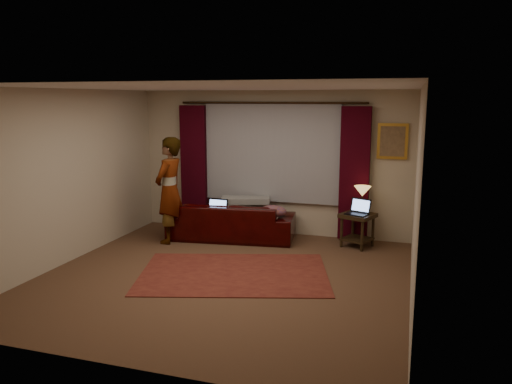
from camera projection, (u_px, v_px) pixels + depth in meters
The scene contains 20 objects.
floor at pixel (224, 277), 6.97m from camera, with size 5.00×5.00×0.01m, color brown.
ceiling at pixel (221, 87), 6.49m from camera, with size 5.00×5.00×0.02m, color silver.
wall_back at pixel (272, 163), 9.08m from camera, with size 5.00×0.02×2.60m, color #C0B196.
wall_front at pixel (119, 232), 4.39m from camera, with size 5.00×0.02×2.60m, color #C0B196.
wall_left at pixel (67, 177), 7.47m from camera, with size 0.02×5.00×2.60m, color #C0B196.
wall_right at pixel (416, 196), 6.00m from camera, with size 0.02×5.00×2.60m, color #C0B196.
sheer_curtain at pixel (271, 152), 8.98m from camera, with size 2.50×0.05×1.80m, color #93949A.
drape_left at pixel (194, 167), 9.44m from camera, with size 0.50×0.14×2.30m, color black.
drape_right at pixel (354, 174), 8.55m from camera, with size 0.50×0.14×2.30m, color black.
curtain_rod at pixel (271, 103), 8.77m from camera, with size 0.04×0.04×3.40m, color black.
picture_frame at pixel (392, 141), 8.35m from camera, with size 0.50×0.04×0.60m, color gold.
sofa at pixel (232, 214), 8.81m from camera, with size 2.20×0.95×0.89m, color black.
throw_blanket at pixel (246, 187), 8.93m from camera, with size 0.86×0.34×0.10m, color gray.
clothing_pile at pixel (273, 212), 8.55m from camera, with size 0.47×0.36×0.20m, color brown.
laptop_sofa at pixel (215, 208), 8.68m from camera, with size 0.37×0.40×0.27m, color black, non-canonical shape.
area_rug at pixel (234, 273), 7.10m from camera, with size 2.64×1.76×0.01m, color maroon.
end_table at pixel (357, 230), 8.35m from camera, with size 0.49×0.49×0.57m, color black.
tiffany_lamp at pixel (362, 199), 8.33m from camera, with size 0.28×0.28×0.45m, color olive, non-canonical shape.
laptop_table at pixel (357, 207), 8.20m from camera, with size 0.35×0.38×0.25m, color black, non-canonical shape.
person at pixel (170, 190), 8.52m from camera, with size 0.53×0.53×1.82m, color gray.
Camera 1 is at (2.42, -6.19, 2.47)m, focal length 35.00 mm.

